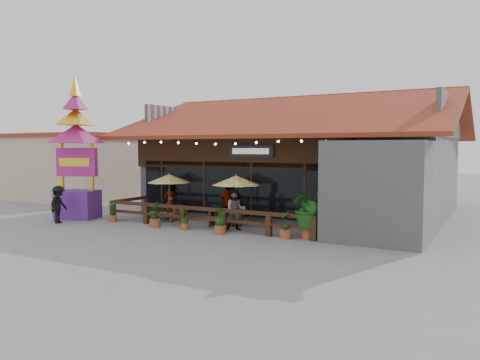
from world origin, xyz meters
The scene contains 19 objects.
ground centered at (0.00, 0.00, 0.00)m, with size 100.00×100.00×0.00m, color gray.
restaurant_building centered at (0.26, 6.61, 2.21)m, with size 15.50×14.73×6.09m.
patio_railing centered at (-2.25, -0.27, 0.61)m, with size 10.00×2.60×0.92m.
neighbor_building centered at (-15.00, 6.00, 2.14)m, with size 8.40×8.40×4.22m.
umbrella_left centered at (-4.42, 1.04, 1.90)m, with size 2.11×2.11×2.18m.
umbrella_right centered at (-0.70, 0.83, 1.96)m, with size 2.19×2.19×2.24m.
picnic_table_left centered at (-4.41, 0.65, 0.47)m, with size 1.68×1.53×0.70m.
picnic_table_right centered at (-1.22, 0.85, 0.47)m, with size 1.76×1.62×0.70m.
thai_sign_tower centered at (-8.32, -0.91, 3.82)m, with size 3.33×3.33×7.24m.
tropical_plant centered at (2.98, -0.24, 1.12)m, with size 1.83×1.87×1.96m.
diner_a centered at (-4.90, 1.73, 0.75)m, with size 0.55×0.36×1.51m, color #331C10.
diner_b centered at (-0.22, -0.05, 0.84)m, with size 0.82×0.64×1.68m, color #331C10.
diner_c centered at (-1.52, 1.60, 0.86)m, with size 1.00×0.42×1.71m, color #331C10.
pedestrian centered at (-8.00, -2.28, 0.83)m, with size 1.08×0.62×1.67m, color black.
planter_a centered at (-6.20, -0.81, 0.39)m, with size 0.39×0.38×0.92m.
planter_b centered at (-3.55, -1.07, 0.49)m, with size 0.50×0.52×1.09m.
planter_c centered at (-2.13, -0.90, 0.47)m, with size 0.67×0.66×0.84m.
planter_d centered at (-0.34, -1.05, 0.51)m, with size 0.56×0.56×1.06m.
planter_e centered at (2.24, -0.64, 0.43)m, with size 0.42×0.43×1.03m.
Camera 1 is at (9.10, -16.32, 3.36)m, focal length 35.00 mm.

